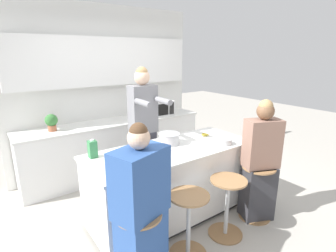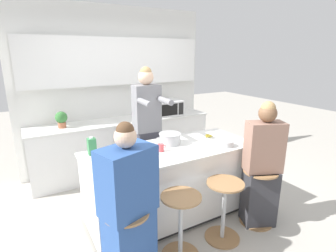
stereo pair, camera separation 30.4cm
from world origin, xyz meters
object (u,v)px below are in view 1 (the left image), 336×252
Objects in this scene: person_seated_near at (260,166)px; potted_plant at (51,122)px; bar_stool_leftmost at (140,244)px; person_wrapped_blanket at (141,212)px; bar_stool_center_right at (227,204)px; bar_stool_center_left at (189,222)px; banana_bunch at (205,135)px; fruit_bowl at (129,168)px; coffee_cup_near at (162,148)px; person_cooking at (144,134)px; coffee_cup_far at (114,160)px; juice_carton at (93,149)px; cooking_pot at (169,139)px; microwave at (156,108)px; kitchen_island at (172,182)px; bar_stool_rightmost at (257,189)px.

potted_plant is (-1.78, 2.18, 0.35)m from person_seated_near.
bar_stool_leftmost is 0.31m from person_wrapped_blanket.
person_wrapped_blanket is at bearing 179.35° from bar_stool_center_right.
banana_bunch reaches higher than bar_stool_center_left.
fruit_bowl is at bearing -163.88° from banana_bunch.
fruit_bowl is 1.38m from banana_bunch.
person_cooking is at bearing 78.07° from coffee_cup_near.
coffee_cup_far is at bearing -174.10° from banana_bunch.
bar_stool_center_left is at bearing -139.93° from banana_bunch.
person_seated_near is at bearing -17.31° from person_wrapped_blanket.
juice_carton reaches higher than bar_stool_center_right.
person_seated_near is at bearing -13.66° from fruit_bowl.
person_seated_near is (1.09, 0.01, 0.30)m from bar_stool_center_left.
cooking_pot is at bearing -54.08° from potted_plant.
coffee_cup_near is at bearing -98.83° from person_cooking.
juice_carton is at bearing 122.58° from bar_stool_center_left.
person_wrapped_blanket reaches higher than juice_carton.
bar_stool_center_right is 1.27× the size of microwave.
bar_stool_leftmost and bar_stool_center_right have the same top height.
fruit_bowl is at bearing 72.64° from bar_stool_leftmost.
bar_stool_center_right is 0.46× the size of person_wrapped_blanket.
coffee_cup_near is 0.19× the size of microwave.
fruit_bowl is at bearing -124.36° from person_cooking.
person_cooking is at bearing 91.44° from kitchen_island.
bar_stool_leftmost is 6.55× the size of coffee_cup_near.
banana_bunch is at bearing -34.79° from person_cooking.
bar_stool_leftmost is 5.84× the size of coffee_cup_far.
bar_stool_rightmost is 1.26m from coffee_cup_near.
cooking_pot is (0.33, 0.78, 0.58)m from bar_stool_center_left.
bar_stool_center_left is 0.54m from bar_stool_center_right.
person_cooking is at bearing 98.81° from cooking_pot.
person_wrapped_blanket reaches higher than coffee_cup_far.
microwave reaches higher than fruit_bowl.
coffee_cup_near reaches higher than kitchen_island.
coffee_cup_far reaches higher than bar_stool_center_right.
banana_bunch is (0.64, -0.50, -0.00)m from person_cooking.
juice_carton is (-0.91, 0.13, 0.03)m from cooking_pot.
bar_stool_center_left is 1.08m from bar_stool_rightmost.
person_wrapped_blanket is at bearing -126.08° from microwave.
bar_stool_rightmost is at bearing -32.27° from coffee_cup_near.
person_seated_near is 11.11× the size of banana_bunch.
bar_stool_rightmost is (1.62, 0.00, 0.00)m from bar_stool_leftmost.
coffee_cup_near is (0.54, 0.24, 0.01)m from fruit_bowl.
person_cooking is (-0.02, 0.62, 0.46)m from kitchen_island.
person_wrapped_blanket is (-1.06, 0.01, 0.31)m from bar_stool_center_right.
bar_stool_leftmost is 2.76m from microwave.
juice_carton is (-0.06, 0.90, 0.29)m from person_wrapped_blanket.
person_seated_near is 1.12m from cooking_pot.
bar_stool_center_left is 1.13m from person_seated_near.
person_seated_near reaches higher than juice_carton.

